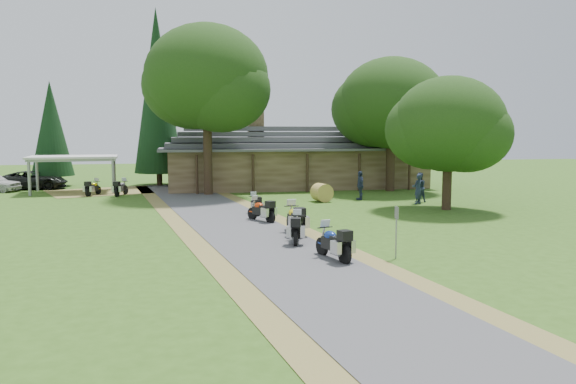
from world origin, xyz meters
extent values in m
plane|color=#335518|center=(0.00, 0.00, 0.00)|extent=(120.00, 120.00, 0.00)
plane|color=#49484B|center=(-0.50, 4.00, 0.00)|extent=(51.95, 51.95, 0.00)
imported|color=black|center=(-14.28, 25.79, 1.05)|extent=(2.89, 5.71, 2.11)
imported|color=#283351|center=(11.10, 11.56, 1.08)|extent=(0.76, 0.69, 2.17)
imported|color=#283351|center=(11.53, 12.33, 1.10)|extent=(0.67, 0.51, 2.19)
imported|color=#283351|center=(8.26, 14.20, 1.10)|extent=(0.50, 0.66, 2.21)
cylinder|color=#AB953E|center=(5.59, 13.79, 0.58)|extent=(1.34, 1.27, 1.15)
cone|color=black|center=(-4.77, 27.25, 7.22)|extent=(3.98, 3.98, 14.44)
cone|color=black|center=(-13.18, 27.86, 4.24)|extent=(3.31, 3.31, 8.49)
camera|label=1|loc=(-3.58, -20.39, 4.43)|focal=35.00mm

